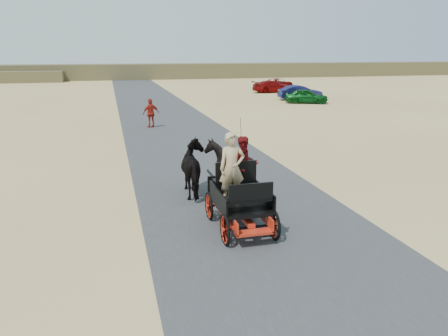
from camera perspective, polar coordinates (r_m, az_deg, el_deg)
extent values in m
plane|color=tan|center=(13.82, 1.26, -3.79)|extent=(140.00, 140.00, 0.00)
cube|color=#38383A|center=(13.82, 1.26, -3.77)|extent=(6.00, 140.00, 0.01)
cube|color=brown|center=(74.73, -12.17, 12.21)|extent=(140.00, 6.00, 2.40)
imported|color=black|center=(13.85, -3.67, -0.10)|extent=(0.91, 2.01, 1.70)
imported|color=black|center=(14.09, 0.72, 0.20)|extent=(1.37, 1.54, 1.70)
imported|color=tan|center=(10.95, 1.04, 0.02)|extent=(0.66, 0.43, 1.80)
imported|color=#660C0F|center=(11.63, 2.68, 0.33)|extent=(0.77, 0.60, 1.58)
imported|color=maroon|center=(26.61, -9.51, 7.07)|extent=(1.09, 0.70, 1.73)
imported|color=#0C4C19|center=(39.48, 10.73, 9.21)|extent=(3.99, 2.87, 1.26)
imported|color=navy|center=(42.28, 9.92, 9.68)|extent=(4.22, 1.87, 1.35)
imported|color=maroon|center=(49.45, 6.35, 10.53)|extent=(4.61, 2.17, 1.30)
imported|color=maroon|center=(54.92, 7.03, 10.91)|extent=(4.81, 3.91, 1.22)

